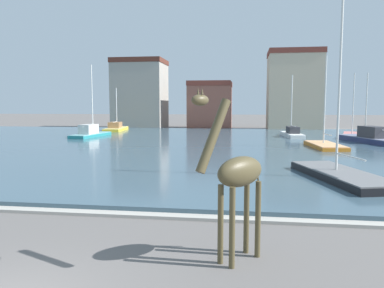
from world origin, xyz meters
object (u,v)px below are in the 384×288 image
object	(u,v)px
sailboat_white	(291,134)
sailboat_navy	(365,139)
sailboat_red	(352,137)
giraffe_statue	(237,175)
sailboat_teal	(93,134)
sailboat_orange	(323,146)
sailboat_black	(334,175)
sailboat_yellow	(117,129)

from	to	relation	value
sailboat_white	sailboat_navy	distance (m)	8.73
sailboat_white	sailboat_red	bearing A→B (deg)	-2.68
sailboat_white	sailboat_navy	bearing A→B (deg)	-40.53
giraffe_statue	sailboat_navy	distance (m)	32.84
sailboat_teal	sailboat_red	bearing A→B (deg)	5.88
sailboat_white	sailboat_navy	xyz separation A→B (m)	(6.63, -5.67, 0.09)
giraffe_statue	sailboat_white	size ratio (longest dim) A/B	0.56
giraffe_statue	sailboat_navy	world-z (taller)	sailboat_navy
sailboat_orange	sailboat_black	bearing A→B (deg)	-98.77
sailboat_teal	sailboat_black	bearing A→B (deg)	-44.45
sailboat_red	sailboat_orange	bearing A→B (deg)	-116.27
sailboat_orange	sailboat_white	world-z (taller)	sailboat_orange
sailboat_orange	sailboat_navy	world-z (taller)	sailboat_orange
giraffe_statue	sailboat_red	size ratio (longest dim) A/B	0.45
giraffe_statue	sailboat_black	bearing A→B (deg)	66.09
sailboat_orange	sailboat_white	distance (m)	11.11
sailboat_orange	sailboat_yellow	distance (m)	31.18
sailboat_teal	sailboat_red	size ratio (longest dim) A/B	0.89
sailboat_white	sailboat_yellow	xyz separation A→B (m)	(-23.86, 7.12, -0.01)
sailboat_teal	sailboat_white	size ratio (longest dim) A/B	1.11
sailboat_black	sailboat_white	bearing A→B (deg)	88.39
sailboat_orange	sailboat_teal	bearing A→B (deg)	162.84
sailboat_black	sailboat_yellow	size ratio (longest dim) A/B	1.11
giraffe_statue	sailboat_red	xyz separation A→B (m)	(12.26, 35.83, -1.89)
sailboat_black	sailboat_white	xyz separation A→B (m)	(0.71, 25.39, 0.14)
sailboat_teal	sailboat_navy	xyz separation A→B (m)	(29.76, -2.28, 0.04)
sailboat_navy	sailboat_red	bearing A→B (deg)	88.44
sailboat_white	giraffe_statue	bearing A→B (deg)	-98.63
sailboat_yellow	sailboat_red	bearing A→B (deg)	-13.65
sailboat_teal	sailboat_yellow	world-z (taller)	sailboat_teal
sailboat_navy	sailboat_yellow	xyz separation A→B (m)	(-30.49, 12.79, -0.10)
sailboat_navy	sailboat_red	size ratio (longest dim) A/B	0.98
sailboat_navy	sailboat_yellow	distance (m)	33.07
giraffe_statue	sailboat_red	world-z (taller)	sailboat_red
sailboat_black	sailboat_yellow	world-z (taller)	sailboat_black
sailboat_red	sailboat_teal	bearing A→B (deg)	-174.12
giraffe_statue	sailboat_navy	xyz separation A→B (m)	(12.12, 30.48, -1.62)
sailboat_orange	sailboat_red	world-z (taller)	sailboat_orange
sailboat_white	sailboat_yellow	size ratio (longest dim) A/B	0.92
sailboat_black	sailboat_navy	distance (m)	21.04
sailboat_black	sailboat_navy	world-z (taller)	sailboat_black
sailboat_orange	sailboat_red	bearing A→B (deg)	63.73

